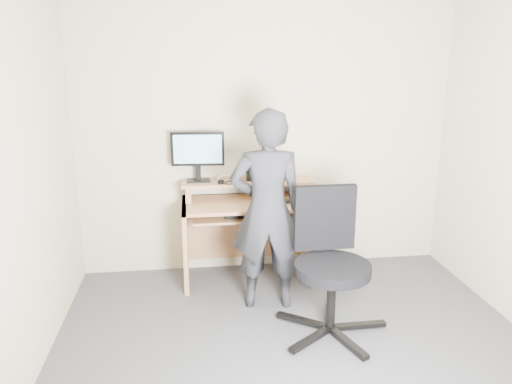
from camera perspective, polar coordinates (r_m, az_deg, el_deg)
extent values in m
plane|color=#4A4A4F|center=(3.56, 5.52, -19.47)|extent=(3.50, 3.50, 0.00)
cube|color=beige|center=(4.71, 1.15, 5.88)|extent=(3.50, 0.02, 2.50)
cube|color=tan|center=(4.60, -8.04, -5.84)|extent=(0.04, 0.60, 0.75)
cube|color=tan|center=(4.72, 6.22, -5.19)|extent=(0.04, 0.60, 0.75)
cube|color=tan|center=(4.51, -0.83, -1.28)|extent=(1.20, 0.60, 0.03)
cube|color=tan|center=(4.46, -0.70, -2.75)|extent=(1.02, 0.38, 0.02)
cube|color=tan|center=(4.60, -7.75, 0.08)|extent=(0.05, 0.28, 0.15)
cube|color=tan|center=(4.72, 5.48, 0.54)|extent=(0.05, 0.28, 0.15)
cube|color=tan|center=(4.61, -1.06, 1.19)|extent=(1.20, 0.30, 0.02)
cube|color=tan|center=(4.87, -1.21, -3.81)|extent=(1.20, 0.03, 0.65)
cube|color=black|center=(4.60, -6.58, 1.32)|extent=(0.21, 0.13, 0.01)
cube|color=black|center=(4.60, -6.61, 2.27)|extent=(0.05, 0.04, 0.13)
cube|color=black|center=(4.53, -6.69, 4.92)|extent=(0.48, 0.07, 0.31)
cube|color=#7FC3DB|center=(4.52, -6.69, 4.88)|extent=(0.43, 0.04, 0.26)
cube|color=black|center=(4.61, -0.65, 2.62)|extent=(0.09, 0.14, 0.20)
cylinder|color=#BBBBC0|center=(4.61, 1.42, 2.58)|extent=(0.09, 0.09, 0.19)
cube|color=black|center=(4.59, 2.60, 1.34)|extent=(0.10, 0.14, 0.01)
cube|color=black|center=(4.49, -4.03, 1.15)|extent=(0.06, 0.05, 0.03)
torus|color=silver|center=(4.63, -3.51, 1.50)|extent=(0.18, 0.18, 0.06)
cube|color=black|center=(4.44, -0.69, -2.47)|extent=(0.47, 0.20, 0.03)
ellipsoid|color=black|center=(4.45, 3.52, -1.07)|extent=(0.10, 0.07, 0.04)
cube|color=black|center=(4.01, 11.62, -14.70)|extent=(0.43, 0.06, 0.03)
cube|color=black|center=(4.13, 8.53, -13.51)|extent=(0.18, 0.42, 0.03)
cube|color=black|center=(4.01, 5.33, -14.41)|extent=(0.38, 0.29, 0.03)
cube|color=black|center=(3.79, 6.31, -16.36)|extent=(0.37, 0.30, 0.03)
cube|color=black|center=(3.79, 10.45, -16.55)|extent=(0.19, 0.42, 0.03)
cylinder|color=black|center=(3.83, 8.59, -12.05)|extent=(0.07, 0.07, 0.45)
cylinder|color=black|center=(3.72, 8.75, -8.68)|extent=(0.56, 0.56, 0.08)
cube|color=black|center=(3.83, 7.87, -2.91)|extent=(0.47, 0.07, 0.50)
imported|color=black|center=(4.00, 1.26, -2.15)|extent=(0.63, 0.44, 1.65)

